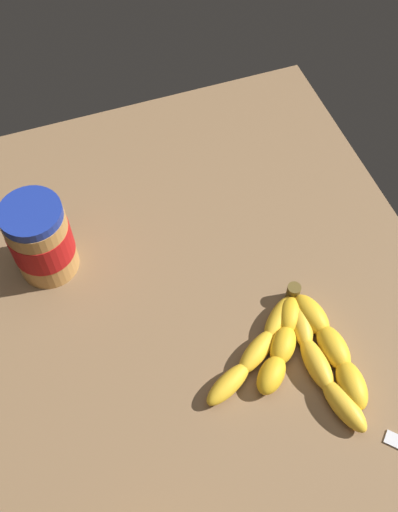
{
  "coord_description": "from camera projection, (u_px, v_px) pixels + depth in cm",
  "views": [
    {
      "loc": [
        39.34,
        -15.41,
        77.21
      ],
      "look_at": [
        -4.7,
        0.07,
        4.57
      ],
      "focal_mm": 41.34,
      "sensor_mm": 36.0,
      "label": 1
    }
  ],
  "objects": [
    {
      "name": "banana_bunch",
      "position": [
        301.0,
        351.0,
        0.81
      ],
      "size": [
        23.06,
        21.75,
        3.66
      ],
      "color": "gold",
      "rests_on": "ground_plane"
    },
    {
      "name": "ground_plane",
      "position": [
        209.0,
        305.0,
        0.9
      ],
      "size": [
        86.73,
        68.39,
        4.62
      ],
      "primitive_type": "cube",
      "color": "brown"
    },
    {
      "name": "peanut_butter_jar",
      "position": [
        41.0,
        239.0,
        0.85
      ],
      "size": [
        9.16,
        9.16,
        13.71
      ],
      "color": "#BF8442",
      "rests_on": "ground_plane"
    }
  ]
}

